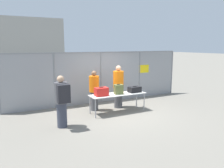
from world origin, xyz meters
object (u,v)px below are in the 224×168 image
inspection_table (118,95)px  suitcase_olive (119,89)px  utility_trailer (110,83)px  security_worker_near (118,86)px  suitcase_black (135,89)px  traveler_hooded (62,100)px  suitcase_red (101,92)px  security_worker_far (94,90)px

inspection_table → suitcase_olive: (0.01, -0.05, 0.24)m
utility_trailer → security_worker_near: bearing=-111.0°
suitcase_black → traveler_hooded: size_ratio=0.31×
security_worker_near → utility_trailer: bearing=-123.1°
suitcase_red → utility_trailer: (2.48, 4.28, -0.50)m
suitcase_red → suitcase_black: suitcase_red is taller
suitcase_red → utility_trailer: bearing=60.0°
security_worker_far → utility_trailer: (2.49, 3.59, -0.43)m
suitcase_olive → traveler_hooded: bearing=-165.9°
suitcase_olive → utility_trailer: bearing=67.9°
suitcase_black → security_worker_far: 1.65m
traveler_hooded → security_worker_far: (1.65, 1.32, -0.09)m
suitcase_red → utility_trailer: suitcase_red is taller
traveler_hooded → suitcase_olive: bearing=26.6°
security_worker_far → utility_trailer: bearing=-121.3°
suitcase_black → utility_trailer: bearing=76.8°
suitcase_red → security_worker_far: (-0.01, 0.69, -0.07)m
inspection_table → utility_trailer: (1.76, 4.26, -0.29)m
inspection_table → traveler_hooded: 2.48m
security_worker_near → suitcase_black: bearing=108.7°
suitcase_red → suitcase_olive: suitcase_olive is taller
suitcase_olive → utility_trailer: size_ratio=0.09×
inspection_table → security_worker_far: (-0.73, 0.67, 0.15)m
inspection_table → traveler_hooded: bearing=-164.7°
traveler_hooded → security_worker_near: (2.74, 1.26, -0.00)m
security_worker_near → utility_trailer: security_worker_near is taller
suitcase_black → inspection_table: bearing=175.7°
suitcase_olive → traveler_hooded: traveler_hooded is taller
security_worker_near → security_worker_far: size_ratio=1.10×
inspection_table → suitcase_olive: 0.25m
suitcase_black → utility_trailer: (1.01, 4.31, -0.46)m
inspection_table → security_worker_far: security_worker_far is taller
suitcase_olive → suitcase_red: bearing=177.8°
inspection_table → security_worker_near: (0.35, 0.60, 0.23)m
traveler_hooded → utility_trailer: size_ratio=0.39×
utility_trailer → suitcase_red: bearing=-120.0°
suitcase_red → security_worker_near: (1.07, 0.63, 0.02)m
utility_trailer → inspection_table: bearing=-112.4°
inspection_table → suitcase_red: (-0.72, -0.02, 0.21)m
suitcase_black → traveler_hooded: bearing=-169.2°
traveler_hooded → suitcase_black: bearing=23.3°
traveler_hooded → utility_trailer: (4.14, 4.91, -0.52)m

